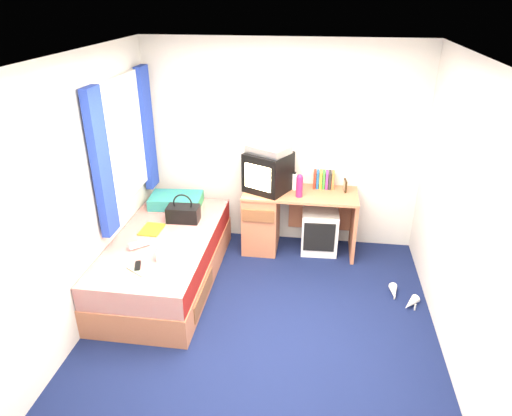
# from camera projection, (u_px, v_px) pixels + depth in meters

# --- Properties ---
(ground) EXTENTS (3.40, 3.40, 0.00)m
(ground) POSITION_uv_depth(u_px,v_px,m) (262.00, 324.00, 4.29)
(ground) COLOR #0C1438
(ground) RESTS_ON ground
(room_shell) EXTENTS (3.40, 3.40, 3.40)m
(room_shell) POSITION_uv_depth(u_px,v_px,m) (263.00, 181.00, 3.66)
(room_shell) COLOR white
(room_shell) RESTS_ON ground
(bed) EXTENTS (1.01, 2.00, 0.54)m
(bed) POSITION_uv_depth(u_px,v_px,m) (166.00, 259.00, 4.82)
(bed) COLOR #BE724F
(bed) RESTS_ON ground
(pillow) EXTENTS (0.63, 0.43, 0.13)m
(pillow) POSITION_uv_depth(u_px,v_px,m) (176.00, 200.00, 5.35)
(pillow) COLOR #175799
(pillow) RESTS_ON bed
(desk) EXTENTS (1.30, 0.55, 0.75)m
(desk) POSITION_uv_depth(u_px,v_px,m) (276.00, 217.00, 5.40)
(desk) COLOR #BE724F
(desk) RESTS_ON ground
(storage_cube) EXTENTS (0.43, 0.43, 0.52)m
(storage_cube) POSITION_uv_depth(u_px,v_px,m) (319.00, 230.00, 5.41)
(storage_cube) COLOR white
(storage_cube) RESTS_ON ground
(crt_tv) EXTENTS (0.59, 0.57, 0.45)m
(crt_tv) POSITION_uv_depth(u_px,v_px,m) (268.00, 172.00, 5.16)
(crt_tv) COLOR black
(crt_tv) RESTS_ON desk
(vcr) EXTENTS (0.53, 0.49, 0.08)m
(vcr) POSITION_uv_depth(u_px,v_px,m) (269.00, 149.00, 5.05)
(vcr) COLOR #A8A8AA
(vcr) RESTS_ON crt_tv
(book_row) EXTENTS (0.24, 0.13, 0.20)m
(book_row) POSITION_uv_depth(u_px,v_px,m) (324.00, 180.00, 5.28)
(book_row) COLOR maroon
(book_row) RESTS_ON desk
(picture_frame) EXTENTS (0.04, 0.12, 0.14)m
(picture_frame) POSITION_uv_depth(u_px,v_px,m) (345.00, 185.00, 5.21)
(picture_frame) COLOR black
(picture_frame) RESTS_ON desk
(pink_water_bottle) EXTENTS (0.09, 0.09, 0.24)m
(pink_water_bottle) POSITION_uv_depth(u_px,v_px,m) (299.00, 187.00, 5.04)
(pink_water_bottle) COLOR #D11D52
(pink_water_bottle) RESTS_ON desk
(aerosol_can) EXTENTS (0.07, 0.07, 0.19)m
(aerosol_can) POSITION_uv_depth(u_px,v_px,m) (294.00, 182.00, 5.24)
(aerosol_can) COLOR white
(aerosol_can) RESTS_ON desk
(handbag) EXTENTS (0.35, 0.21, 0.32)m
(handbag) POSITION_uv_depth(u_px,v_px,m) (183.00, 213.00, 4.98)
(handbag) COLOR black
(handbag) RESTS_ON bed
(towel) EXTENTS (0.33, 0.29, 0.10)m
(towel) POSITION_uv_depth(u_px,v_px,m) (175.00, 252.00, 4.33)
(towel) COLOR silver
(towel) RESTS_ON bed
(magazine) EXTENTS (0.22, 0.29, 0.01)m
(magazine) POSITION_uv_depth(u_px,v_px,m) (152.00, 229.00, 4.82)
(magazine) COLOR #EFFC1C
(magazine) RESTS_ON bed
(water_bottle) EXTENTS (0.20, 0.19, 0.07)m
(water_bottle) POSITION_uv_depth(u_px,v_px,m) (139.00, 244.00, 4.49)
(water_bottle) COLOR silver
(water_bottle) RESTS_ON bed
(colour_swatch_fan) EXTENTS (0.22, 0.17, 0.01)m
(colour_swatch_fan) POSITION_uv_depth(u_px,v_px,m) (137.00, 271.00, 4.12)
(colour_swatch_fan) COLOR gold
(colour_swatch_fan) RESTS_ON bed
(remote_control) EXTENTS (0.10, 0.17, 0.02)m
(remote_control) POSITION_uv_depth(u_px,v_px,m) (138.00, 266.00, 4.18)
(remote_control) COLOR black
(remote_control) RESTS_ON bed
(window_assembly) EXTENTS (0.11, 1.42, 1.40)m
(window_assembly) POSITION_uv_depth(u_px,v_px,m) (125.00, 143.00, 4.68)
(window_assembly) COLOR silver
(window_assembly) RESTS_ON room_shell
(white_heels) EXTENTS (0.29, 0.39, 0.09)m
(white_heels) POSITION_uv_depth(u_px,v_px,m) (402.00, 298.00, 4.59)
(white_heels) COLOR silver
(white_heels) RESTS_ON ground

